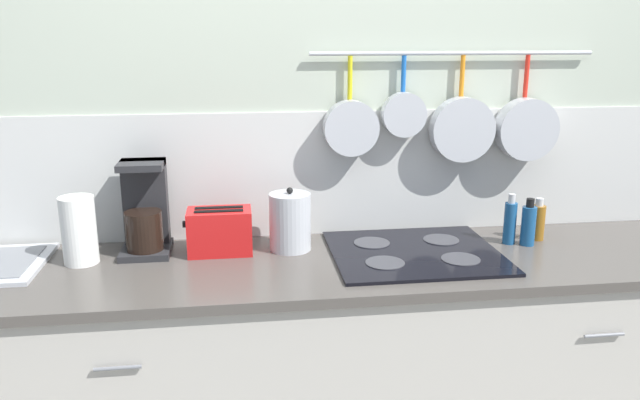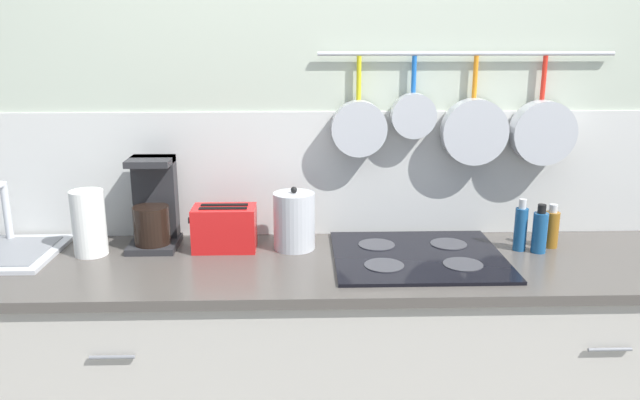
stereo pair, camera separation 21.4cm
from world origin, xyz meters
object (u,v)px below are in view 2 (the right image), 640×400
at_px(toaster, 225,228).
at_px(bottle_hot_sauce, 540,231).
at_px(bottle_dish_soap, 551,228).
at_px(paper_towel_roll, 89,223).
at_px(bottle_cooking_wine, 521,228).
at_px(coffee_maker, 154,210).
at_px(kettle, 294,221).

height_order(toaster, bottle_hot_sauce, bottle_hot_sauce).
bearing_deg(bottle_dish_soap, paper_towel_roll, -179.01).
height_order(bottle_cooking_wine, bottle_hot_sauce, bottle_cooking_wine).
bearing_deg(coffee_maker, bottle_dish_soap, -2.56).
bearing_deg(paper_towel_roll, bottle_cooking_wine, -0.07).
height_order(paper_towel_roll, toaster, paper_towel_roll).
height_order(bottle_cooking_wine, bottle_dish_soap, bottle_cooking_wine).
xyz_separation_m(toaster, bottle_dish_soap, (1.22, -0.01, -0.01)).
xyz_separation_m(toaster, kettle, (0.26, 0.00, 0.02)).
bearing_deg(bottle_hot_sauce, toaster, 176.68).
bearing_deg(bottle_cooking_wine, bottle_dish_soap, 13.67).
relative_size(kettle, bottle_hot_sauce, 1.30).
xyz_separation_m(coffee_maker, kettle, (0.53, -0.05, -0.03)).
bearing_deg(bottle_cooking_wine, coffee_maker, 175.89).
distance_m(paper_towel_roll, bottle_hot_sauce, 1.64).
distance_m(coffee_maker, toaster, 0.28).
bearing_deg(bottle_cooking_wine, toaster, 177.79).
bearing_deg(kettle, coffee_maker, 174.38).
xyz_separation_m(bottle_cooking_wine, bottle_hot_sauce, (0.06, -0.02, -0.01)).
height_order(paper_towel_roll, bottle_cooking_wine, paper_towel_roll).
distance_m(coffee_maker, bottle_cooking_wine, 1.37).
bearing_deg(coffee_maker, paper_towel_roll, -155.69).
relative_size(bottle_cooking_wine, bottle_dish_soap, 1.18).
xyz_separation_m(kettle, bottle_cooking_wine, (0.84, -0.05, -0.02)).
height_order(toaster, bottle_dish_soap, toaster).
bearing_deg(paper_towel_roll, bottle_hot_sauce, -0.94).
height_order(kettle, bottle_hot_sauce, kettle).
height_order(paper_towel_roll, bottle_hot_sauce, paper_towel_roll).
xyz_separation_m(paper_towel_roll, bottle_dish_soap, (1.70, 0.03, -0.05)).
relative_size(toaster, bottle_dish_soap, 1.49).
xyz_separation_m(coffee_maker, bottle_dish_soap, (1.49, -0.07, -0.07)).
height_order(bottle_hot_sauce, bottle_dish_soap, bottle_hot_sauce).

